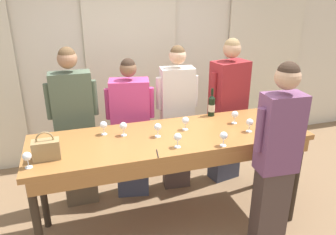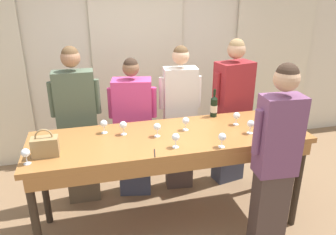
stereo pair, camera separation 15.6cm
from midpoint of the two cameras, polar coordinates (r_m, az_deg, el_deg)
name	(u,v)px [view 1 (the left image)]	position (r m, az deg, el deg)	size (l,w,h in m)	color
ground_plane	(170,222)	(3.74, -0.85, -17.79)	(18.00, 18.00, 0.00)	#846647
wall_back	(131,61)	(4.80, -7.36, 9.75)	(12.00, 0.06, 2.80)	beige
curtain_panel_center	(132,66)	(4.74, -7.18, 8.93)	(1.28, 0.03, 2.69)	beige
curtain_panel_right	(264,57)	(5.53, 15.58, 10.13)	(1.28, 0.03, 2.69)	beige
tasting_bar	(171,145)	(3.20, -0.82, -4.90)	(2.68, 0.83, 1.05)	#9E6633
wine_bottle	(212,105)	(3.64, 6.38, 2.09)	(0.08, 0.08, 0.31)	black
handbag	(46,149)	(2.92, -21.90, -5.15)	(0.22, 0.12, 0.25)	#997A4C
wine_glass_front_left	(224,136)	(2.96, 8.18, -3.25)	(0.07, 0.07, 0.14)	white
wine_glass_front_mid	(185,121)	(3.26, 1.70, -0.59)	(0.07, 0.07, 0.14)	white
wine_glass_front_right	(158,127)	(3.11, -3.24, -1.74)	(0.07, 0.07, 0.14)	white
wine_glass_center_left	(235,115)	(3.47, 10.31, 0.48)	(0.07, 0.07, 0.14)	white
wine_glass_center_mid	(276,118)	(3.48, 17.03, -0.11)	(0.07, 0.07, 0.14)	white
wine_glass_center_right	(27,157)	(2.84, -24.82, -6.26)	(0.07, 0.07, 0.14)	white
wine_glass_back_left	(250,123)	(3.30, 12.74, -0.87)	(0.07, 0.07, 0.14)	white
wine_glass_back_mid	(289,117)	(3.56, 19.18, 0.11)	(0.07, 0.07, 0.14)	white
wine_glass_back_right	(178,137)	(2.90, 0.16, -3.50)	(0.07, 0.07, 0.14)	white
wine_glass_near_host	(103,125)	(3.23, -12.54, -1.34)	(0.07, 0.07, 0.14)	white
wine_glass_by_bottle	(123,126)	(3.17, -9.18, -1.53)	(0.07, 0.07, 0.14)	white
pen	(157,153)	(2.83, -3.43, -6.29)	(0.03, 0.14, 0.01)	black
guest_olive_jacket	(75,128)	(3.74, -17.04, -1.75)	(0.54, 0.21, 1.83)	brown
guest_pink_top	(131,130)	(3.82, -7.64, -2.20)	(0.55, 0.33, 1.68)	#383D51
guest_cream_sweater	(177,118)	(3.90, 0.42, -0.07)	(0.50, 0.25, 1.79)	#473833
guest_striped_shirt	(228,111)	(4.14, 9.27, 1.07)	(0.55, 0.34, 1.84)	#383D51
host_pouring	(276,160)	(3.00, 16.93, -7.09)	(0.46, 0.24, 1.85)	#473833
potted_plant	(244,127)	(5.42, 12.33, -1.62)	(0.27, 0.27, 0.56)	#935B3D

